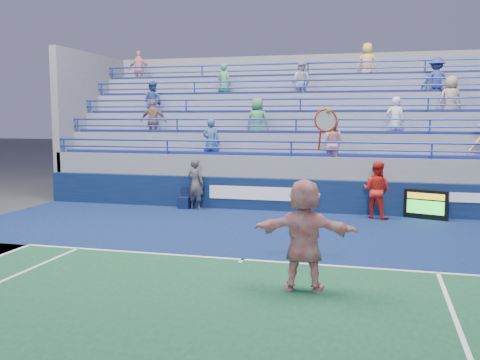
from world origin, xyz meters
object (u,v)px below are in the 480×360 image
(judge_chair, at_px, (185,202))
(ball_girl, at_px, (377,190))
(line_judge, at_px, (196,184))
(serve_speed_board, at_px, (426,205))
(tennis_player, at_px, (304,234))

(judge_chair, bearing_deg, ball_girl, -2.20)
(line_judge, relative_size, ball_girl, 0.98)
(serve_speed_board, xyz_separation_m, ball_girl, (-1.51, -0.25, 0.44))
(serve_speed_board, relative_size, ball_girl, 0.72)
(line_judge, bearing_deg, tennis_player, 138.05)
(judge_chair, relative_size, ball_girl, 0.40)
(tennis_player, bearing_deg, judge_chair, 123.79)
(ball_girl, bearing_deg, serve_speed_board, -147.31)
(tennis_player, height_order, line_judge, tennis_player)
(serve_speed_board, distance_m, line_judge, 7.58)
(serve_speed_board, xyz_separation_m, tennis_player, (-2.75, -7.82, 0.58))
(serve_speed_board, distance_m, ball_girl, 1.59)
(judge_chair, relative_size, line_judge, 0.41)
(tennis_player, distance_m, ball_girl, 7.68)
(judge_chair, bearing_deg, serve_speed_board, -0.01)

